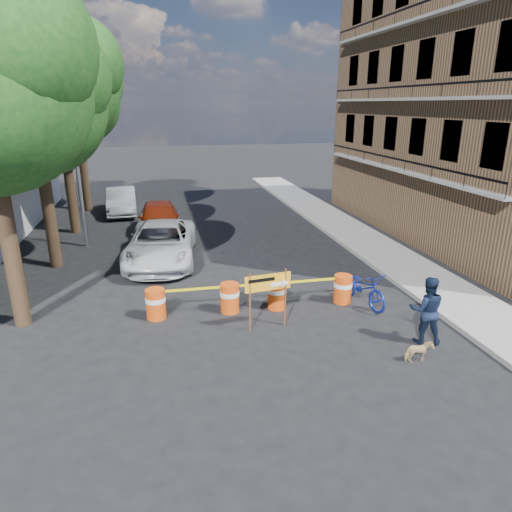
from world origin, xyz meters
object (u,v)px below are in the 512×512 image
barrel_mid_right (277,294)px  sedan_red (159,218)px  bicycle (364,272)px  barrel_far_right (343,288)px  barrel_far_left (156,303)px  barrel_mid_left (230,297)px  sedan_silver (121,201)px  suv_white (161,243)px  detour_sign (273,286)px  dog (419,352)px  pedestrian (427,310)px

barrel_mid_right → sedan_red: size_ratio=0.19×
bicycle → barrel_far_right: bearing=142.9°
barrel_far_left → sedan_red: (0.30, 9.19, 0.32)m
bicycle → sedan_red: size_ratio=0.46×
bicycle → sedan_red: bicycle is taller
barrel_mid_left → barrel_far_right: same height
sedan_silver → suv_white: bearing=-80.6°
barrel_mid_left → sedan_silver: bearing=105.2°
detour_sign → bicycle: size_ratio=0.80×
barrel_far_right → sedan_red: 10.79m
barrel_mid_right → barrel_mid_left: bearing=177.2°
barrel_far_right → detour_sign: detour_sign is taller
barrel_far_left → detour_sign: size_ratio=0.53×
suv_white → dog: bearing=-49.9°
barrel_far_left → dog: size_ratio=1.38×
sedan_silver → barrel_far_left: bearing=-86.2°
barrel_far_left → barrel_far_right: same height
bicycle → dog: 3.55m
barrel_far_right → sedan_red: sedan_red is taller
sedan_red → dog: bearing=-64.9°
barrel_mid_right → sedan_silver: 15.28m
barrel_mid_left → pedestrian: size_ratio=0.49×
sedan_silver → barrel_far_right: bearing=-65.6°
barrel_mid_right → barrel_far_right: size_ratio=1.00×
barrel_mid_right → dog: 4.52m
sedan_red → sedan_silver: 5.41m
barrel_mid_left → pedestrian: 5.52m
detour_sign → barrel_mid_right: bearing=62.7°
suv_white → sedan_red: bearing=96.8°
barrel_far_right → bicycle: bearing=-23.8°
barrel_far_left → suv_white: suv_white is taller
detour_sign → dog: (2.98, -2.53, -0.96)m
barrel_mid_left → suv_white: size_ratio=0.16×
dog → detour_sign: bearing=49.1°
barrel_far_left → detour_sign: 3.52m
barrel_far_right → sedan_red: size_ratio=0.19×
pedestrian → sedan_silver: bearing=-43.3°
barrel_far_right → suv_white: size_ratio=0.16×
barrel_far_left → bicycle: 6.34m
bicycle → sedan_red: bearing=108.9°
dog → suv_white: (-5.86, 8.92, 0.49)m
barrel_mid_right → sedan_red: (-3.31, 9.29, 0.32)m
suv_white → bicycle: bearing=-35.5°
barrel_mid_left → dog: bearing=-43.6°
pedestrian → dog: 1.28m
dog → barrel_far_left: bearing=57.6°
bicycle → sedan_silver: (-8.00, 14.59, -0.33)m
barrel_mid_right → pedestrian: pedestrian is taller
sedan_silver → bicycle: bearing=-64.3°
detour_sign → sedan_silver: size_ratio=0.38×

